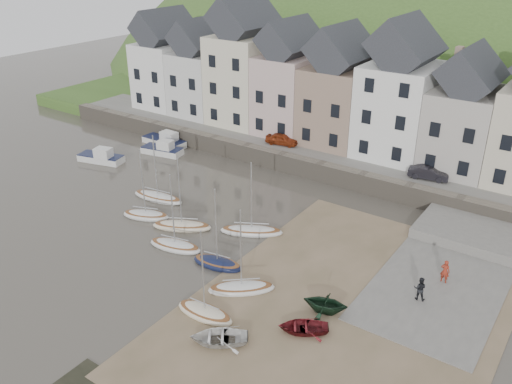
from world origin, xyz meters
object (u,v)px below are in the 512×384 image
Objects in this scene: sailboat_0 at (158,197)px; person_red at (445,271)px; rowboat_green at (325,303)px; rowboat_red at (303,327)px; car_left at (282,139)px; car_right at (428,173)px; rowboat_white at (219,337)px; person_dark at (420,288)px.

person_red is at bearing 3.93° from sailboat_0.
sailboat_0 is 20.69m from rowboat_green.
rowboat_red is 27.68m from car_left.
car_right reaches higher than rowboat_green.
person_red is (5.35, 9.72, 0.60)m from rowboat_red.
car_right is (15.55, 0.00, -0.01)m from car_left.
rowboat_white is at bearing -76.60° from rowboat_red.
person_red is 14.15m from car_right.
person_dark is (24.27, -1.12, 0.68)m from sailboat_0.
car_right is (-0.48, 20.34, 1.39)m from rowboat_green.
car_left is (3.85, 14.65, 1.93)m from sailboat_0.
person_red reaches higher than rowboat_white.
car_left is at bearing 79.42° from car_right.
rowboat_white is at bearing -35.77° from sailboat_0.
rowboat_red is (19.65, -8.01, 0.11)m from sailboat_0.
car_right reaches higher than person_dark.
sailboat_0 is 24.30m from person_dark.
sailboat_0 is 15.27m from car_left.
person_dark is 0.47× the size of car_left.
person_red is (25.00, 1.72, 0.71)m from sailboat_0.
car_left is at bearing -157.73° from rowboat_green.
rowboat_red is 0.85× the size of car_right.
sailboat_0 is 24.39m from car_right.
person_red is at bearing -167.15° from car_right.
car_left is at bearing -50.40° from person_dark.
person_red is at bearing -131.18° from car_left.
sailboat_0 reaches higher than rowboat_green.
car_right reaches higher than rowboat_white.
car_right is at bearing 148.53° from rowboat_red.
sailboat_0 is at bearing -161.20° from rowboat_white.
car_left reaches higher than rowboat_red.
person_dark is at bearing 106.70° from rowboat_white.
rowboat_white is at bearing -164.70° from car_left.
car_right is at bearing 137.44° from rowboat_white.
car_right is (-5.61, 12.94, 1.21)m from person_red.
car_left reaches higher than rowboat_white.
rowboat_white is 13.29m from person_dark.
rowboat_red is 1.83× the size of person_dark.
rowboat_white is at bearing -48.46° from rowboat_green.
person_dark is (-0.74, -2.84, -0.03)m from person_red.
person_dark is at bearing 120.18° from rowboat_green.
person_red is (8.89, 13.32, 0.56)m from rowboat_white.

